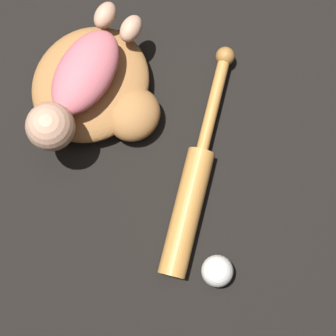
{
  "coord_description": "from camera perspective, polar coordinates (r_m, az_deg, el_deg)",
  "views": [
    {
      "loc": [
        0.25,
        0.44,
        1.25
      ],
      "look_at": [
        0.09,
        0.3,
        0.07
      ],
      "focal_mm": 60.0,
      "sensor_mm": 36.0,
      "label": 1
    }
  ],
  "objects": [
    {
      "name": "ground_plane",
      "position": [
        1.35,
        -7.12,
        10.69
      ],
      "size": [
        6.0,
        6.0,
        0.0
      ],
      "primitive_type": "plane",
      "color": "black"
    },
    {
      "name": "baseball_glove",
      "position": [
        1.28,
        -7.14,
        7.95
      ],
      "size": [
        0.3,
        0.32,
        0.08
      ],
      "color": "#A8703D",
      "rests_on": "ground"
    },
    {
      "name": "baby_figure",
      "position": [
        1.21,
        -9.3,
        8.17
      ],
      "size": [
        0.36,
        0.17,
        0.1
      ],
      "color": "#D16670",
      "rests_on": "baseball_glove"
    },
    {
      "name": "baseball_bat",
      "position": [
        1.24,
        2.56,
        -1.92
      ],
      "size": [
        0.49,
        0.28,
        0.06
      ],
      "color": "#C6843D",
      "rests_on": "ground"
    },
    {
      "name": "baseball",
      "position": [
        1.22,
        5.03,
        -10.38
      ],
      "size": [
        0.07,
        0.07,
        0.07
      ],
      "color": "white",
      "rests_on": "ground"
    }
  ]
}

